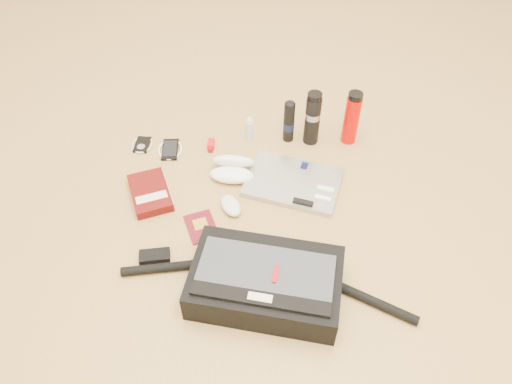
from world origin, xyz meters
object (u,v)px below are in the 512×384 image
book (151,193)px  thermos_black (313,118)px  messenger_bag (265,282)px  thermos_red (352,118)px  laptop (293,183)px

book → thermos_black: (0.67, 0.28, 0.11)m
messenger_bag → thermos_red: 0.85m
messenger_bag → thermos_black: size_ratio=3.89×
laptop → messenger_bag: bearing=-86.0°
messenger_bag → laptop: (0.15, 0.49, -0.05)m
laptop → book: (-0.56, -0.02, 0.01)m
book → thermos_black: bearing=7.2°
thermos_red → laptop: bearing=-136.6°
messenger_bag → book: (-0.41, 0.46, -0.04)m
laptop → thermos_black: bearing=89.6°
thermos_black → thermos_red: 0.17m
thermos_black → laptop: bearing=-111.8°
book → messenger_bag: bearing=-64.2°
laptop → thermos_red: bearing=64.9°
messenger_bag → thermos_red: thermos_red is taller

